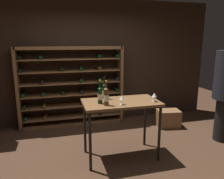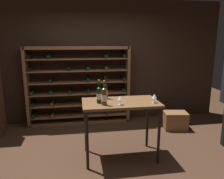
# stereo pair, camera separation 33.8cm
# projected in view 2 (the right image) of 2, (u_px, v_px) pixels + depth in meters

# --- Properties ---
(ground_plane) EXTENTS (9.97, 9.97, 0.00)m
(ground_plane) POSITION_uv_depth(u_px,v_px,m) (107.00, 163.00, 3.37)
(ground_plane) COLOR #472D1E
(back_wall) EXTENTS (5.96, 0.10, 2.77)m
(back_wall) POSITION_uv_depth(u_px,v_px,m) (95.00, 62.00, 4.98)
(back_wall) COLOR #332319
(back_wall) RESTS_ON ground
(wine_rack) EXTENTS (2.27, 0.32, 1.74)m
(wine_rack) POSITION_uv_depth(u_px,v_px,m) (79.00, 86.00, 4.83)
(wine_rack) COLOR brown
(wine_rack) RESTS_ON ground
(tasting_table) EXTENTS (1.18, 0.65, 0.94)m
(tasting_table) POSITION_uv_depth(u_px,v_px,m) (121.00, 108.00, 3.37)
(tasting_table) COLOR brown
(tasting_table) RESTS_ON ground
(wine_crate) EXTENTS (0.53, 0.41, 0.37)m
(wine_crate) POSITION_uv_depth(u_px,v_px,m) (175.00, 120.00, 4.65)
(wine_crate) COLOR brown
(wine_crate) RESTS_ON ground
(wine_bottle_black_capsule) EXTENTS (0.08, 0.08, 0.36)m
(wine_bottle_black_capsule) POSITION_uv_depth(u_px,v_px,m) (99.00, 95.00, 3.24)
(wine_bottle_black_capsule) COLOR black
(wine_bottle_black_capsule) RESTS_ON tasting_table
(wine_bottle_gold_foil) EXTENTS (0.08, 0.08, 0.37)m
(wine_bottle_gold_foil) POSITION_uv_depth(u_px,v_px,m) (104.00, 96.00, 3.13)
(wine_bottle_gold_foil) COLOR #4C3314
(wine_bottle_gold_foil) RESTS_ON tasting_table
(wine_bottle_amber_reserve) EXTENTS (0.08, 0.08, 0.36)m
(wine_bottle_amber_reserve) POSITION_uv_depth(u_px,v_px,m) (105.00, 91.00, 3.50)
(wine_bottle_amber_reserve) COLOR black
(wine_bottle_amber_reserve) RESTS_ON tasting_table
(wine_glass_stemmed_center) EXTENTS (0.07, 0.07, 0.14)m
(wine_glass_stemmed_center) POSITION_uv_depth(u_px,v_px,m) (120.00, 98.00, 3.15)
(wine_glass_stemmed_center) COLOR silver
(wine_glass_stemmed_center) RESTS_ON tasting_table
(wine_glass_stemmed_right) EXTENTS (0.08, 0.08, 0.14)m
(wine_glass_stemmed_right) POSITION_uv_depth(u_px,v_px,m) (154.00, 96.00, 3.27)
(wine_glass_stemmed_right) COLOR silver
(wine_glass_stemmed_right) RESTS_ON tasting_table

